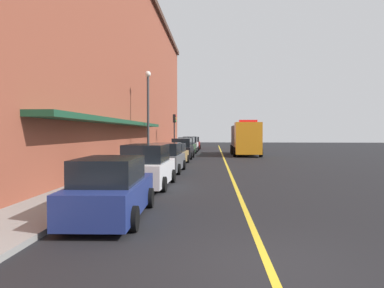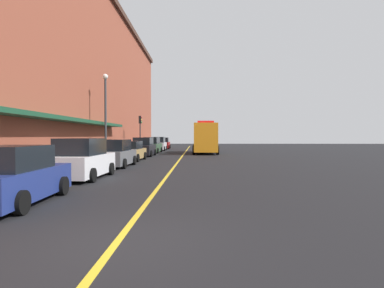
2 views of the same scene
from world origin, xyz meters
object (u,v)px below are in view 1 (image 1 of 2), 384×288
Objects in this scene: parked_car_7 at (194,143)px; parked_car_4 at (182,149)px; utility_truck at (245,139)px; parking_meter_2 at (161,149)px; traffic_light_near at (174,126)px; parking_meter_0 at (181,143)px; street_lamp_left at (148,107)px; parking_meter_1 at (153,152)px; parked_car_2 at (166,158)px; parked_car_0 at (111,190)px; parked_car_6 at (190,144)px; parking_meter_3 at (103,168)px; parked_car_5 at (187,146)px; parked_car_3 at (174,154)px; parked_car_1 at (147,167)px.

parked_car_4 is at bearing 178.83° from parked_car_7.
utility_truck is 6.55× the size of parking_meter_2.
traffic_light_near is at bearing 172.91° from parked_car_7.
street_lamp_left reaches higher than parking_meter_0.
parking_meter_1 is 13.79m from traffic_light_near.
parking_meter_2 is 4.19m from street_lamp_left.
parked_car_7 reaches higher than parked_car_2.
parked_car_0 is 36.08m from parked_car_6.
utility_truck reaches higher than parking_meter_3.
parked_car_5 is 25.80m from parking_meter_3.
street_lamp_left is at bearing 172.72° from parked_car_5.
parking_meter_2 is at bearing 90.00° from parking_meter_1.
utility_truck reaches higher than parked_car_2.
traffic_light_near is at bearing 86.90° from street_lamp_left.
parked_car_0 reaches higher than parking_meter_0.
parked_car_2 is at bearing -67.64° from street_lamp_left.
parking_meter_1 is 0.19× the size of street_lamp_left.
parked_car_3 is 13.44m from parking_meter_3.
parking_meter_2 is (-7.80, -9.56, -0.71)m from utility_truck.
parked_car_5 is 3.72× the size of parking_meter_2.
traffic_light_near is at bearing 116.21° from parked_car_5.
parked_car_7 reaches higher than parking_meter_0.
parking_meter_2 is at bearing 173.90° from parked_car_5.
parked_car_4 is 0.90× the size of parked_car_5.
parked_car_0 is at bearing 178.85° from parked_car_7.
parked_car_6 is (-0.05, 36.08, 0.08)m from parked_car_0.
parked_car_5 is (-0.02, 17.71, 0.05)m from parked_car_2.
parked_car_1 reaches higher than parking_meter_0.
parked_car_4 is at bearing -49.10° from utility_truck.
parked_car_6 reaches higher than parking_meter_3.
parked_car_3 is (-0.01, 11.28, -0.13)m from parked_car_1.
parking_meter_2 is at bearing 90.00° from parking_meter_3.
traffic_light_near reaches higher than parked_car_0.
street_lamp_left is at bearing 11.61° from parked_car_1.
parked_car_6 is 3.49× the size of parking_meter_0.
parked_car_2 is at bearing -86.84° from parking_meter_0.
traffic_light_near is at bearing 89.74° from parking_meter_1.
street_lamp_left is at bearing 92.65° from parking_meter_3.
street_lamp_left is 12.28m from traffic_light_near.
parked_car_0 is at bearing -83.10° from street_lamp_left.
parked_car_7 is 23.00m from parking_meter_2.
parked_car_0 is 1.00× the size of parked_car_3.
parked_car_0 is 3.44× the size of parking_meter_1.
parked_car_6 is at bearing -138.90° from utility_truck.
parking_meter_3 is at bearing 176.43° from parked_car_3.
parked_car_5 is 8.09m from parking_meter_0.
parked_car_3 is 0.93× the size of parked_car_5.
parking_meter_3 is (-1.42, 3.76, 0.24)m from parked_car_0.
parking_meter_0 is (-1.43, 14.28, 0.18)m from parked_car_4.
parked_car_7 is at bearing 1.36° from parked_car_5.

